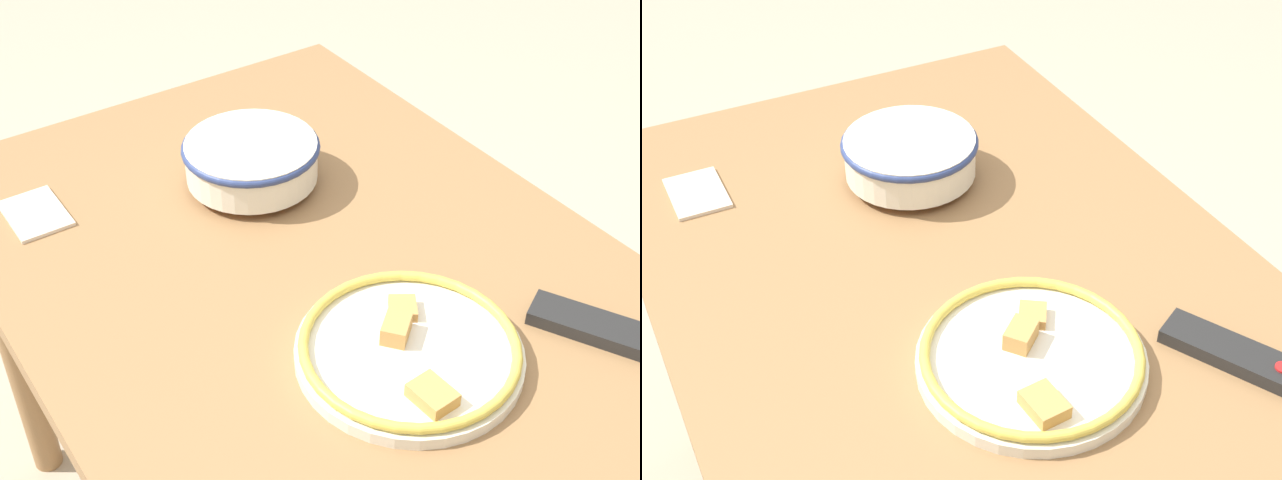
{
  "view_description": "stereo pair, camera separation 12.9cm",
  "coord_description": "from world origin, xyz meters",
  "views": [
    {
      "loc": [
        0.83,
        -0.55,
        1.61
      ],
      "look_at": [
        -0.01,
        0.02,
        0.81
      ],
      "focal_mm": 50.0,
      "sensor_mm": 36.0,
      "label": 1
    },
    {
      "loc": [
        0.89,
        -0.44,
        1.61
      ],
      "look_at": [
        -0.01,
        0.02,
        0.81
      ],
      "focal_mm": 50.0,
      "sensor_mm": 36.0,
      "label": 2
    }
  ],
  "objects": [
    {
      "name": "folded_napkin",
      "position": [
        -0.36,
        -0.29,
        0.77
      ],
      "size": [
        0.12,
        0.09,
        0.01
      ],
      "color": "beige",
      "rests_on": "dining_table"
    },
    {
      "name": "food_plate",
      "position": [
        0.22,
        -0.0,
        0.78
      ],
      "size": [
        0.3,
        0.3,
        0.04
      ],
      "color": "silver",
      "rests_on": "dining_table"
    },
    {
      "name": "dining_table",
      "position": [
        0.0,
        0.0,
        0.67
      ],
      "size": [
        1.22,
        0.84,
        0.77
      ],
      "color": "olive",
      "rests_on": "ground_plane"
    },
    {
      "name": "tv_remote",
      "position": [
        0.32,
        0.24,
        0.78
      ],
      "size": [
        0.19,
        0.14,
        0.02
      ],
      "rotation": [
        0.0,
        0.0,
        5.2
      ],
      "color": "black",
      "rests_on": "dining_table"
    },
    {
      "name": "noodle_bowl",
      "position": [
        -0.24,
        0.04,
        0.81
      ],
      "size": [
        0.22,
        0.22,
        0.08
      ],
      "color": "silver",
      "rests_on": "dining_table"
    }
  ]
}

